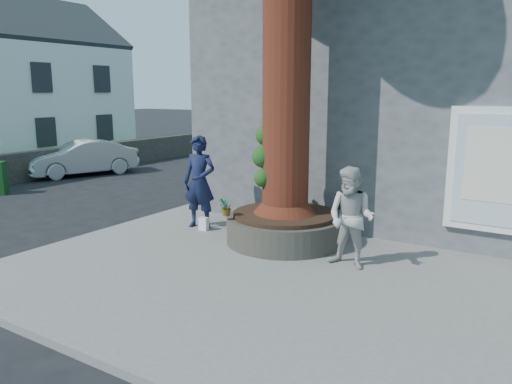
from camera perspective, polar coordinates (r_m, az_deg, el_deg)
The scene contains 14 objects.
ground at distance 8.88m, azimuth -7.70°, elevation -8.78°, with size 120.00×120.00×0.00m, color black.
pavement at distance 8.84m, azimuth 4.10°, elevation -8.38°, with size 9.00×8.00×0.12m, color slate.
yellow_line at distance 11.61m, azimuth -16.13°, elevation -4.25°, with size 0.10×30.00×0.01m, color yellow.
stone_shop at distance 13.85m, azimuth 20.64°, elevation 11.16°, with size 10.30×8.30×6.30m.
planter at distance 9.89m, azimuth 3.31°, elevation -4.06°, with size 2.30×2.30×0.60m.
cottage_far at distance 26.20m, azimuth -25.00°, elevation 12.00°, with size 7.30×7.40×8.75m.
man at distance 10.87m, azimuth -6.48°, elevation 1.14°, with size 0.73×0.48×2.01m, color #141938.
woman at distance 8.49m, azimuth 10.81°, elevation -2.92°, with size 0.84×0.65×1.72m, color #BAB7B2.
shopping_bag at distance 10.79m, azimuth -6.00°, elevation -3.63°, with size 0.20×0.12×0.28m, color white.
car_silver at distance 19.53m, azimuth -19.25°, elevation 3.70°, with size 1.36×3.89×1.28m, color #B1B5B9.
plant_a at distance 9.53m, azimuth -3.63°, elevation -1.76°, with size 0.17×0.12×0.33m, color gray.
plant_b at distance 10.58m, azimuth 4.83°, elevation -0.35°, with size 0.20×0.19×0.36m, color gray.
plant_c at distance 10.20m, azimuth 9.45°, elevation -1.00°, with size 0.18×0.18×0.33m, color gray.
plant_d at distance 9.50m, azimuth -3.42°, elevation -1.80°, with size 0.29×0.26×0.32m, color gray.
Camera 1 is at (5.41, -6.34, 3.05)m, focal length 35.00 mm.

